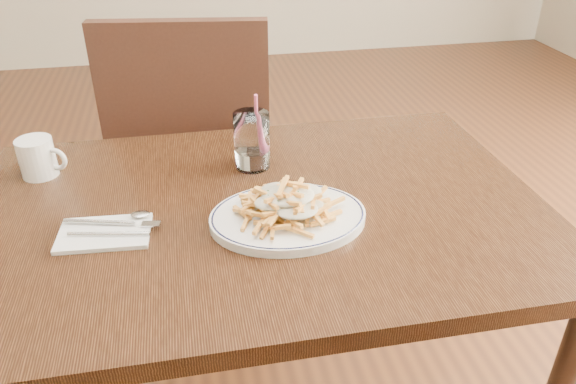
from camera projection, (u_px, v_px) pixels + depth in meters
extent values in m
cube|color=black|center=(261.00, 212.00, 1.20)|extent=(1.20, 0.80, 0.04)
cylinder|color=black|center=(55.00, 278.00, 1.59)|extent=(0.05, 0.05, 0.71)
cylinder|color=black|center=(419.00, 235.00, 1.78)|extent=(0.05, 0.05, 0.71)
cube|color=black|center=(200.00, 166.00, 1.91)|extent=(0.53, 0.53, 0.05)
cube|color=black|center=(186.00, 113.00, 1.58)|extent=(0.47, 0.11, 0.52)
cylinder|color=black|center=(260.00, 197.00, 2.22)|extent=(0.04, 0.04, 0.46)
cylinder|color=black|center=(157.00, 200.00, 2.20)|extent=(0.04, 0.04, 0.46)
cylinder|color=black|center=(262.00, 259.00, 1.87)|extent=(0.04, 0.04, 0.46)
cylinder|color=black|center=(139.00, 263.00, 1.85)|extent=(0.04, 0.04, 0.46)
torus|color=black|center=(288.00, 215.00, 1.12)|extent=(0.30, 0.30, 0.01)
ellipsoid|color=beige|center=(288.00, 194.00, 1.10)|extent=(0.18, 0.16, 0.02)
cube|color=white|center=(104.00, 233.00, 1.09)|extent=(0.18, 0.13, 0.01)
cylinder|color=white|center=(252.00, 140.00, 1.31)|extent=(0.08, 0.08, 0.13)
cylinder|color=white|center=(252.00, 157.00, 1.33)|extent=(0.07, 0.07, 0.04)
cylinder|color=#E45682|center=(257.00, 128.00, 1.30)|extent=(0.01, 0.05, 0.18)
cylinder|color=white|center=(37.00, 158.00, 1.28)|extent=(0.08, 0.08, 0.09)
torus|color=white|center=(56.00, 159.00, 1.27)|extent=(0.06, 0.03, 0.06)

